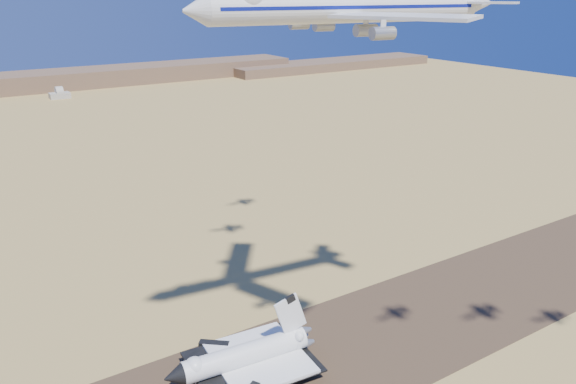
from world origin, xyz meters
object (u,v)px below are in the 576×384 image
crew_c (286,375)px  carrier_747 (343,8)px  crew_a (288,378)px  crew_b (274,376)px  shuttle (244,357)px

crew_c → carrier_747: bearing=-163.6°
crew_a → crew_b: bearing=67.9°
carrier_747 → crew_b: (-15.05, 6.01, -95.46)m
crew_b → crew_c: size_ratio=1.10×
shuttle → carrier_747: (20.83, -11.94, 90.71)m
crew_b → shuttle: bearing=26.0°
shuttle → crew_b: size_ratio=23.36×
shuttle → crew_c: shuttle is taller
crew_c → shuttle: bearing=0.2°
shuttle → crew_c: bearing=-33.7°
shuttle → carrier_747: 93.83m
shuttle → crew_a: size_ratio=27.18×
shuttle → crew_b: bearing=-41.0°
crew_a → shuttle: bearing=65.7°
crew_a → crew_b: 3.87m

